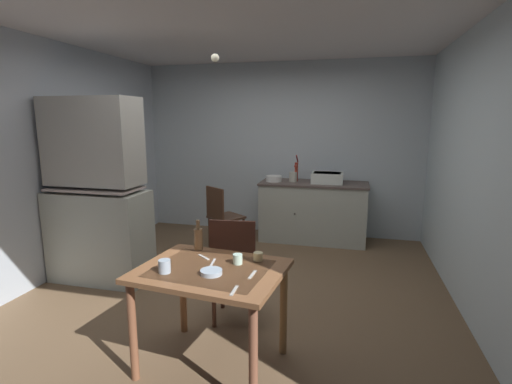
{
  "coord_description": "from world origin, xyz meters",
  "views": [
    {
      "loc": [
        1.07,
        -3.65,
        1.76
      ],
      "look_at": [
        0.18,
        -0.1,
        1.06
      ],
      "focal_mm": 26.48,
      "sensor_mm": 36.0,
      "label": 1
    }
  ],
  "objects_px": {
    "chair_far_side": "(235,269)",
    "mug_dark": "(165,266)",
    "sink_basin": "(327,178)",
    "hand_pump": "(296,170)",
    "mixing_bowl_counter": "(274,179)",
    "serving_bowl_wide": "(211,272)",
    "dining_table": "(211,283)",
    "chair_by_counter": "(222,215)",
    "glass_bottle": "(198,238)",
    "hutch_cabinet": "(97,197)"
  },
  "relations": [
    {
      "from": "mixing_bowl_counter",
      "to": "glass_bottle",
      "type": "relative_size",
      "value": 0.97
    },
    {
      "from": "hutch_cabinet",
      "to": "hand_pump",
      "type": "bearing_deg",
      "value": 47.09
    },
    {
      "from": "chair_far_side",
      "to": "mug_dark",
      "type": "bearing_deg",
      "value": -109.06
    },
    {
      "from": "hutch_cabinet",
      "to": "chair_far_side",
      "type": "height_order",
      "value": "hutch_cabinet"
    },
    {
      "from": "glass_bottle",
      "to": "serving_bowl_wide",
      "type": "bearing_deg",
      "value": -58.01
    },
    {
      "from": "sink_basin",
      "to": "glass_bottle",
      "type": "bearing_deg",
      "value": -106.61
    },
    {
      "from": "mixing_bowl_counter",
      "to": "mug_dark",
      "type": "relative_size",
      "value": 2.6
    },
    {
      "from": "mug_dark",
      "to": "dining_table",
      "type": "bearing_deg",
      "value": 28.12
    },
    {
      "from": "chair_by_counter",
      "to": "serving_bowl_wide",
      "type": "xyz_separation_m",
      "value": [
        0.8,
        -2.53,
        0.29
      ]
    },
    {
      "from": "dining_table",
      "to": "mug_dark",
      "type": "height_order",
      "value": "mug_dark"
    },
    {
      "from": "sink_basin",
      "to": "mug_dark",
      "type": "height_order",
      "value": "sink_basin"
    },
    {
      "from": "mug_dark",
      "to": "hand_pump",
      "type": "bearing_deg",
      "value": 82.84
    },
    {
      "from": "hand_pump",
      "to": "serving_bowl_wide",
      "type": "height_order",
      "value": "hand_pump"
    },
    {
      "from": "glass_bottle",
      "to": "hand_pump",
      "type": "bearing_deg",
      "value": 82.46
    },
    {
      "from": "sink_basin",
      "to": "hand_pump",
      "type": "height_order",
      "value": "hand_pump"
    },
    {
      "from": "hutch_cabinet",
      "to": "serving_bowl_wide",
      "type": "height_order",
      "value": "hutch_cabinet"
    },
    {
      "from": "hand_pump",
      "to": "chair_by_counter",
      "type": "height_order",
      "value": "hand_pump"
    },
    {
      "from": "sink_basin",
      "to": "dining_table",
      "type": "relative_size",
      "value": 0.41
    },
    {
      "from": "hand_pump",
      "to": "mixing_bowl_counter",
      "type": "distance_m",
      "value": 0.35
    },
    {
      "from": "mug_dark",
      "to": "serving_bowl_wide",
      "type": "bearing_deg",
      "value": 8.91
    },
    {
      "from": "chair_by_counter",
      "to": "hand_pump",
      "type": "bearing_deg",
      "value": 39.07
    },
    {
      "from": "sink_basin",
      "to": "serving_bowl_wide",
      "type": "distance_m",
      "value": 3.27
    },
    {
      "from": "hutch_cabinet",
      "to": "mug_dark",
      "type": "bearing_deg",
      "value": -41.34
    },
    {
      "from": "sink_basin",
      "to": "glass_bottle",
      "type": "distance_m",
      "value": 2.9
    },
    {
      "from": "dining_table",
      "to": "chair_far_side",
      "type": "distance_m",
      "value": 0.62
    },
    {
      "from": "sink_basin",
      "to": "mug_dark",
      "type": "bearing_deg",
      "value": -104.93
    },
    {
      "from": "hand_pump",
      "to": "glass_bottle",
      "type": "bearing_deg",
      "value": -97.54
    },
    {
      "from": "chair_by_counter",
      "to": "mug_dark",
      "type": "xyz_separation_m",
      "value": [
        0.49,
        -2.58,
        0.32
      ]
    },
    {
      "from": "hand_pump",
      "to": "mixing_bowl_counter",
      "type": "bearing_deg",
      "value": -163.27
    },
    {
      "from": "mixing_bowl_counter",
      "to": "chair_by_counter",
      "type": "relative_size",
      "value": 0.27
    },
    {
      "from": "hand_pump",
      "to": "mug_dark",
      "type": "relative_size",
      "value": 4.33
    },
    {
      "from": "mixing_bowl_counter",
      "to": "dining_table",
      "type": "height_order",
      "value": "mixing_bowl_counter"
    },
    {
      "from": "dining_table",
      "to": "hutch_cabinet",
      "type": "bearing_deg",
      "value": 146.74
    },
    {
      "from": "chair_far_side",
      "to": "chair_by_counter",
      "type": "relative_size",
      "value": 1.09
    },
    {
      "from": "hutch_cabinet",
      "to": "glass_bottle",
      "type": "distance_m",
      "value": 1.71
    },
    {
      "from": "hutch_cabinet",
      "to": "chair_far_side",
      "type": "bearing_deg",
      "value": -17.24
    },
    {
      "from": "dining_table",
      "to": "mixing_bowl_counter",
      "type": "bearing_deg",
      "value": 93.29
    },
    {
      "from": "hand_pump",
      "to": "chair_far_side",
      "type": "height_order",
      "value": "hand_pump"
    },
    {
      "from": "dining_table",
      "to": "chair_by_counter",
      "type": "distance_m",
      "value": 2.55
    },
    {
      "from": "glass_bottle",
      "to": "sink_basin",
      "type": "bearing_deg",
      "value": 73.39
    },
    {
      "from": "mug_dark",
      "to": "glass_bottle",
      "type": "xyz_separation_m",
      "value": [
        0.04,
        0.49,
        0.05
      ]
    },
    {
      "from": "hand_pump",
      "to": "mug_dark",
      "type": "height_order",
      "value": "hand_pump"
    },
    {
      "from": "sink_basin",
      "to": "chair_far_side",
      "type": "xyz_separation_m",
      "value": [
        -0.61,
        -2.51,
        -0.45
      ]
    },
    {
      "from": "sink_basin",
      "to": "mixing_bowl_counter",
      "type": "height_order",
      "value": "sink_basin"
    },
    {
      "from": "mixing_bowl_counter",
      "to": "sink_basin",
      "type": "bearing_deg",
      "value": 3.71
    },
    {
      "from": "chair_far_side",
      "to": "chair_by_counter",
      "type": "bearing_deg",
      "value": 112.29
    },
    {
      "from": "mixing_bowl_counter",
      "to": "mug_dark",
      "type": "bearing_deg",
      "value": -91.76
    },
    {
      "from": "serving_bowl_wide",
      "to": "dining_table",
      "type": "bearing_deg",
      "value": 112.05
    },
    {
      "from": "sink_basin",
      "to": "chair_far_side",
      "type": "relative_size",
      "value": 0.46
    },
    {
      "from": "hutch_cabinet",
      "to": "glass_bottle",
      "type": "relative_size",
      "value": 8.28
    }
  ]
}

